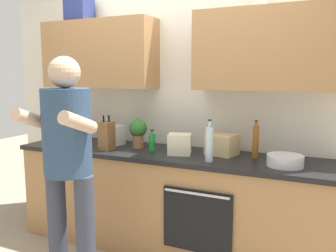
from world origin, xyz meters
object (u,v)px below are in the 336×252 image
bottle_soy (78,133)px  bottle_wine (69,129)px  knife_block (107,136)px  grocery_bag_produce (112,135)px  potted_herb (138,131)px  grocery_bag_bread (222,144)px  bottle_water (209,144)px  bottle_syrup (256,141)px  bottle_soda (152,142)px  person_standing (68,156)px  grocery_bag_rice (180,144)px  cup_stoneware (61,139)px  mixing_bowl (285,161)px

bottle_soy → bottle_wine: bottle_wine is taller
knife_block → grocery_bag_produce: size_ratio=1.37×
bottle_soy → knife_block: knife_block is taller
potted_herb → bottle_soy: bearing=-179.1°
bottle_soy → grocery_bag_bread: (1.48, 0.06, -0.00)m
bottle_water → potted_herb: 0.80m
potted_herb → grocery_bag_bread: (0.79, 0.05, -0.07)m
bottle_syrup → grocery_bag_produce: 1.39m
bottle_wine → grocery_bag_bread: size_ratio=1.04×
bottle_wine → grocery_bag_bread: bearing=-1.9°
bottle_water → bottle_soy: size_ratio=1.45×
bottle_wine → bottle_soda: bearing=-8.9°
bottle_syrup → knife_block: bearing=-169.0°
bottle_water → person_standing: bearing=-141.5°
bottle_water → grocery_bag_rice: (-0.31, 0.13, -0.05)m
bottle_soy → potted_herb: size_ratio=0.86×
bottle_water → grocery_bag_rice: bottle_water is taller
person_standing → bottle_soda: bearing=73.1°
person_standing → bottle_wine: 1.30m
potted_herb → grocery_bag_rice: potted_herb is taller
knife_block → potted_herb: size_ratio=1.18×
bottle_water → bottle_soy: 1.47m
cup_stoneware → mixing_bowl: size_ratio=0.36×
potted_herb → grocery_bag_produce: (-0.32, 0.04, -0.06)m
bottle_soy → mixing_bowl: bottle_soy is taller
bottle_wine → cup_stoneware: (0.10, -0.24, -0.05)m
bottle_water → mixing_bowl: (0.56, 0.10, -0.10)m
knife_block → potted_herb: (0.21, 0.21, 0.03)m
bottle_syrup → knife_block: size_ratio=0.99×
bottle_wine → bottle_water: bearing=-11.3°
bottle_soda → grocery_bag_bread: (0.61, 0.11, 0.01)m
bottle_syrup → bottle_soy: 1.77m
bottle_soda → bottle_syrup: bottle_syrup is taller
cup_stoneware → grocery_bag_bread: grocery_bag_bread is taller
mixing_bowl → grocery_bag_bread: size_ratio=1.12×
bottle_water → mixing_bowl: bearing=9.9°
bottle_water → mixing_bowl: size_ratio=1.24×
bottle_soy → grocery_bag_produce: 0.38m
bottle_wine → cup_stoneware: size_ratio=2.59×
mixing_bowl → bottle_syrup: bearing=145.7°
bottle_syrup → cup_stoneware: bearing=-174.5°
bottle_syrup → grocery_bag_rice: 0.63m
bottle_soda → grocery_bag_rice: size_ratio=0.99×
bottle_wine → potted_herb: (0.90, -0.10, 0.06)m
person_standing → bottle_wine: person_standing is taller
cup_stoneware → mixing_bowl: 2.13m
person_standing → bottle_soy: 1.08m
bottle_soda → grocery_bag_produce: bottle_soda is taller
knife_block → grocery_bag_rice: (0.67, 0.11, -0.04)m
grocery_bag_produce → bottle_soda: bearing=-11.3°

